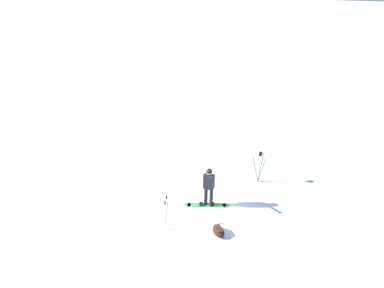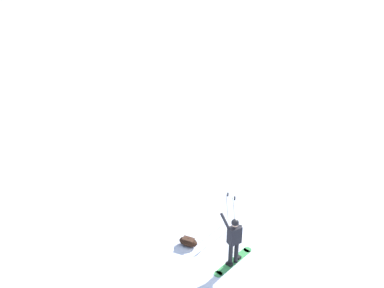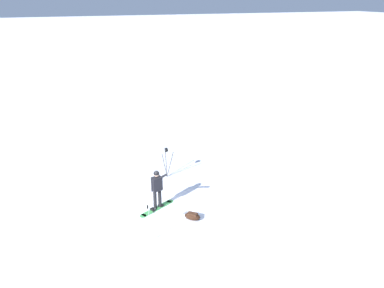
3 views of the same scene
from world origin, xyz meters
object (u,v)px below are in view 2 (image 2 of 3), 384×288
Objects in this scene: snowboarder at (234,237)px; gear_bag_large at (188,241)px; snowboard at (233,261)px; ski_poles at (231,205)px.

gear_bag_large is at bearing -51.26° from snowboarder.
gear_bag_large is at bearing -49.00° from snowboard.
snowboarder is at bearing 45.23° from snowboard.
ski_poles reaches higher than gear_bag_large.
snowboarder reaches higher than ski_poles.
snowboarder is 2.03m from ski_poles.
gear_bag_large reaches higher than snowboard.
snowboarder is 1.06× the size of snowboard.
ski_poles is (-0.71, -1.83, 0.81)m from snowboard.
snowboarder is 1.89m from gear_bag_large.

